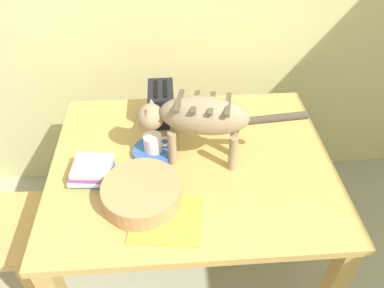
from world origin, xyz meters
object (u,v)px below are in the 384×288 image
object	(u,v)px
dining_table	(192,175)
coffee_mug	(154,143)
book_stack	(92,171)
wicker_basket	(142,193)
cat	(198,118)
magazine	(166,219)
toaster	(161,104)
saucer_bowl	(154,152)

from	to	relation	value
dining_table	coffee_mug	distance (m)	0.23
book_stack	wicker_basket	bearing A→B (deg)	-34.35
wicker_basket	cat	bearing A→B (deg)	44.12
cat	coffee_mug	size ratio (longest dim) A/B	5.54
dining_table	magazine	size ratio (longest dim) A/B	4.65
wicker_basket	toaster	world-z (taller)	toaster
cat	saucer_bowl	xyz separation A→B (m)	(-0.19, 0.04, -0.21)
coffee_mug	toaster	xyz separation A→B (m)	(0.04, 0.26, 0.02)
cat	dining_table	bearing A→B (deg)	137.19
wicker_basket	dining_table	bearing A→B (deg)	45.08
magazine	wicker_basket	world-z (taller)	wicker_basket
magazine	book_stack	distance (m)	0.38
book_stack	dining_table	bearing A→B (deg)	9.12
magazine	wicker_basket	distance (m)	0.14
saucer_bowl	toaster	size ratio (longest dim) A/B	0.93
wicker_basket	toaster	size ratio (longest dim) A/B	1.53
saucer_bowl	magazine	world-z (taller)	saucer_bowl
dining_table	magazine	bearing A→B (deg)	-111.21
cat	coffee_mug	world-z (taller)	cat
cat	magazine	world-z (taller)	cat
magazine	wicker_basket	bearing A→B (deg)	141.15
dining_table	cat	size ratio (longest dim) A/B	1.82
dining_table	cat	distance (m)	0.31
dining_table	cat	xyz separation A→B (m)	(0.03, 0.02, 0.31)
coffee_mug	wicker_basket	bearing A→B (deg)	-99.59
magazine	toaster	bearing A→B (deg)	98.59
cat	wicker_basket	distance (m)	0.37
book_stack	cat	bearing A→B (deg)	10.98
toaster	cat	bearing A→B (deg)	-62.89
saucer_bowl	toaster	distance (m)	0.27
dining_table	toaster	bearing A→B (deg)	111.64
coffee_mug	magazine	world-z (taller)	coffee_mug
book_stack	wicker_basket	size ratio (longest dim) A/B	0.59
book_stack	toaster	distance (m)	0.49
magazine	toaster	world-z (taller)	toaster
dining_table	wicker_basket	distance (m)	0.32
magazine	book_stack	xyz separation A→B (m)	(-0.30, 0.24, 0.03)
cat	saucer_bowl	bearing A→B (deg)	90.00
magazine	book_stack	bearing A→B (deg)	149.29
saucer_bowl	wicker_basket	world-z (taller)	wicker_basket
wicker_basket	toaster	xyz separation A→B (m)	(0.08, 0.53, 0.04)
book_stack	toaster	bearing A→B (deg)	52.93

